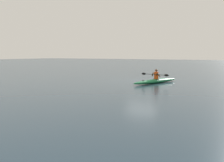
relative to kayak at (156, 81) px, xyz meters
name	(u,v)px	position (x,y,z in m)	size (l,w,h in m)	color
ground_plane	(142,81)	(1.53, -0.93, -0.16)	(160.00, 160.00, 0.00)	#233847
kayak	(156,81)	(0.00, 0.00, 0.00)	(2.04, 5.04, 0.31)	#19723F
kayaker	(156,75)	(0.00, 0.00, 0.48)	(2.39, 0.77, 0.75)	#E04C14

